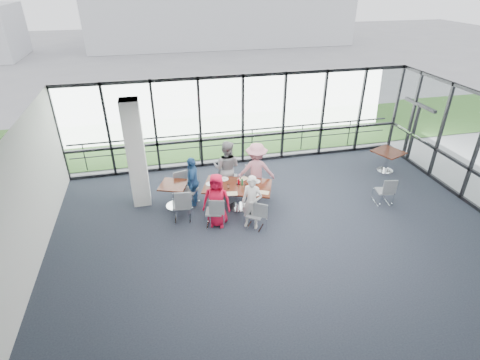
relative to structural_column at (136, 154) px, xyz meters
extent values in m
cube|color=#1E232F|center=(3.60, -3.00, -1.61)|extent=(12.00, 10.00, 0.02)
cube|color=white|center=(3.60, -3.00, 1.60)|extent=(12.00, 10.00, 0.04)
cube|color=silver|center=(-2.40, -3.00, 0.00)|extent=(0.10, 10.00, 3.20)
cube|color=white|center=(3.60, 2.00, 0.00)|extent=(12.00, 0.10, 3.20)
cube|color=black|center=(9.60, 0.75, -0.55)|extent=(0.12, 1.60, 2.10)
cube|color=white|center=(0.00, 0.00, 0.00)|extent=(0.50, 0.50, 3.20)
cube|color=gray|center=(3.60, 7.00, -1.62)|extent=(80.00, 70.00, 0.02)
cube|color=#3A6325|center=(3.60, 5.00, -1.59)|extent=(80.00, 5.00, 0.01)
cube|color=silver|center=(7.60, 29.00, 1.40)|extent=(24.00, 10.00, 6.00)
cylinder|color=#2D2D33|center=(3.60, 2.60, -1.10)|extent=(12.00, 0.06, 0.06)
cube|color=#3E1B09|center=(2.74, -0.96, -0.87)|extent=(2.17, 1.67, 0.04)
cylinder|color=silver|center=(2.74, -0.96, -1.25)|extent=(0.12, 0.12, 0.71)
cylinder|color=silver|center=(2.74, -0.96, -1.59)|extent=(0.56, 0.56, 0.03)
cube|color=#3E1B09|center=(0.95, -0.46, -0.87)|extent=(0.97, 0.97, 0.04)
cylinder|color=silver|center=(0.95, -0.46, -1.25)|extent=(0.12, 0.12, 0.71)
cube|color=#3E1B09|center=(8.31, 0.16, -0.87)|extent=(1.15, 1.15, 0.04)
cylinder|color=silver|center=(8.31, 0.16, -1.25)|extent=(0.12, 0.12, 0.71)
imported|color=red|center=(2.01, -1.63, -0.83)|extent=(0.87, 0.71, 1.54)
imported|color=silver|center=(2.91, -1.96, -0.83)|extent=(0.69, 0.64, 1.54)
imported|color=gray|center=(2.61, -0.04, -0.72)|extent=(1.00, 0.85, 1.76)
imported|color=#D38190|center=(3.44, -0.41, -0.72)|extent=(1.24, 0.81, 1.76)
imported|color=#26548C|center=(1.51, -0.43, -0.83)|extent=(0.70, 1.00, 1.54)
cylinder|color=white|center=(2.17, -1.11, -0.84)|extent=(0.25, 0.25, 0.01)
cylinder|color=white|center=(3.13, -1.52, -0.84)|extent=(0.26, 0.26, 0.01)
cylinder|color=white|center=(2.43, -0.49, -0.84)|extent=(0.27, 0.27, 0.01)
cylinder|color=white|center=(3.33, -0.85, -0.84)|extent=(0.24, 0.24, 0.01)
cylinder|color=white|center=(2.00, -0.69, -0.84)|extent=(0.27, 0.27, 0.01)
cylinder|color=white|center=(2.45, -1.07, -0.79)|extent=(0.06, 0.06, 0.13)
cylinder|color=white|center=(2.91, -1.19, -0.78)|extent=(0.07, 0.07, 0.13)
cylinder|color=white|center=(2.87, -0.72, -0.79)|extent=(0.06, 0.06, 0.13)
cylinder|color=white|center=(2.09, -0.90, -0.78)|extent=(0.07, 0.07, 0.15)
cube|color=beige|center=(2.49, -1.36, -0.85)|extent=(0.34, 0.26, 0.00)
cube|color=beige|center=(3.37, -1.50, -0.85)|extent=(0.34, 0.30, 0.00)
cube|color=beige|center=(2.99, -0.59, -0.85)|extent=(0.37, 0.34, 0.00)
cube|color=black|center=(2.78, -0.89, -0.83)|extent=(0.10, 0.07, 0.04)
cylinder|color=#980210|center=(2.78, -0.90, -0.76)|extent=(0.06, 0.06, 0.18)
cylinder|color=#187236|center=(2.88, -0.96, -0.75)|extent=(0.05, 0.05, 0.20)
camera|label=1|loc=(0.70, -10.05, 4.53)|focal=28.00mm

